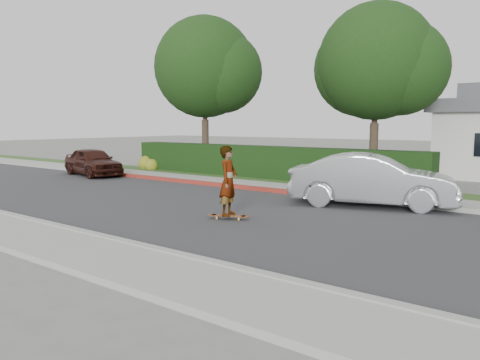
# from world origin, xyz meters

# --- Properties ---
(ground) EXTENTS (120.00, 120.00, 0.00)m
(ground) POSITION_xyz_m (0.00, 0.00, 0.00)
(ground) COLOR slate
(ground) RESTS_ON ground
(road) EXTENTS (60.00, 8.00, 0.01)m
(road) POSITION_xyz_m (0.00, 0.00, 0.01)
(road) COLOR #2D2D30
(road) RESTS_ON ground
(curb_near) EXTENTS (60.00, 0.20, 0.15)m
(curb_near) POSITION_xyz_m (0.00, -4.10, 0.07)
(curb_near) COLOR #9E9E99
(curb_near) RESTS_ON ground
(sidewalk_near) EXTENTS (60.00, 1.60, 0.12)m
(sidewalk_near) POSITION_xyz_m (0.00, -5.00, 0.06)
(sidewalk_near) COLOR gray
(sidewalk_near) RESTS_ON ground
(curb_far) EXTENTS (60.00, 0.20, 0.15)m
(curb_far) POSITION_xyz_m (0.00, 4.10, 0.07)
(curb_far) COLOR #9E9E99
(curb_far) RESTS_ON ground
(curb_red_section) EXTENTS (12.00, 0.21, 0.15)m
(curb_red_section) POSITION_xyz_m (-5.00, 4.10, 0.08)
(curb_red_section) COLOR maroon
(curb_red_section) RESTS_ON ground
(sidewalk_far) EXTENTS (60.00, 1.60, 0.12)m
(sidewalk_far) POSITION_xyz_m (0.00, 5.00, 0.06)
(sidewalk_far) COLOR gray
(sidewalk_far) RESTS_ON ground
(planting_strip) EXTENTS (60.00, 1.60, 0.10)m
(planting_strip) POSITION_xyz_m (0.00, 6.60, 0.05)
(planting_strip) COLOR #2D4C1E
(planting_strip) RESTS_ON ground
(hedge) EXTENTS (15.00, 1.00, 1.50)m
(hedge) POSITION_xyz_m (-3.00, 7.20, 0.75)
(hedge) COLOR black
(hedge) RESTS_ON ground
(flowering_shrub) EXTENTS (1.40, 1.00, 0.90)m
(flowering_shrub) POSITION_xyz_m (-10.01, 6.74, 0.33)
(flowering_shrub) COLOR #2D4C19
(flowering_shrub) RESTS_ON ground
(tree_left) EXTENTS (5.99, 5.21, 8.00)m
(tree_left) POSITION_xyz_m (-7.51, 8.69, 5.26)
(tree_left) COLOR #33261C
(tree_left) RESTS_ON ground
(tree_center) EXTENTS (5.66, 4.84, 7.44)m
(tree_center) POSITION_xyz_m (1.49, 9.19, 4.90)
(tree_center) COLOR #33261C
(tree_center) RESTS_ON ground
(skateboard) EXTENTS (1.10, 0.66, 0.10)m
(skateboard) POSITION_xyz_m (1.39, -0.66, 0.10)
(skateboard) COLOR gold
(skateboard) RESTS_ON ground
(skateboarder) EXTENTS (0.60, 0.76, 1.82)m
(skateboarder) POSITION_xyz_m (1.39, -0.66, 1.03)
(skateboarder) COLOR white
(skateboarder) RESTS_ON skateboard
(car_silver) EXTENTS (5.15, 3.08, 1.60)m
(car_silver) POSITION_xyz_m (3.64, 3.50, 0.80)
(car_silver) COLOR #B8BBC0
(car_silver) RESTS_ON ground
(car_maroon) EXTENTS (4.22, 2.40, 1.35)m
(car_maroon) POSITION_xyz_m (-10.28, 3.47, 0.68)
(car_maroon) COLOR #391912
(car_maroon) RESTS_ON ground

